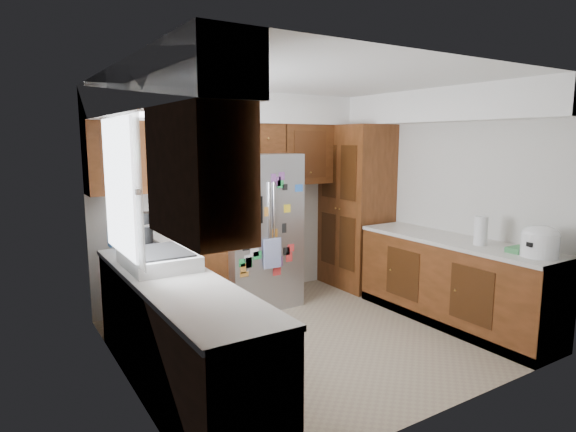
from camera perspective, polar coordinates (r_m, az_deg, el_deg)
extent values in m
plane|color=tan|center=(4.98, 3.00, -14.12)|extent=(3.60, 3.60, 0.00)
cube|color=silver|center=(6.00, -5.75, 2.20)|extent=(3.60, 0.04, 2.50)
cube|color=silver|center=(3.90, -19.01, -1.94)|extent=(0.04, 3.20, 2.50)
cube|color=silver|center=(5.86, 17.64, 1.65)|extent=(0.04, 3.20, 2.50)
cube|color=silver|center=(3.48, 18.58, -3.18)|extent=(3.60, 0.04, 2.50)
cube|color=white|center=(4.62, 3.27, 15.88)|extent=(3.60, 3.20, 0.02)
cube|color=white|center=(5.80, -5.06, 12.61)|extent=(3.60, 0.38, 0.35)
cube|color=white|center=(3.90, -17.05, 14.05)|extent=(0.38, 3.20, 0.35)
cube|color=white|center=(5.68, 16.90, 12.34)|extent=(0.38, 3.20, 0.35)
cube|color=#46250D|center=(5.39, -15.95, 6.73)|extent=(1.33, 0.34, 0.75)
cube|color=#46250D|center=(6.41, 4.05, 7.36)|extent=(1.33, 0.34, 0.75)
cube|color=#46250D|center=(2.79, -10.61, 5.13)|extent=(0.34, 0.85, 0.75)
cube|color=white|center=(3.95, -19.44, 3.31)|extent=(0.02, 0.90, 1.05)
cube|color=white|center=(3.96, -18.91, 3.35)|extent=(0.01, 1.02, 1.15)
cube|color=#1E48B2|center=(5.24, -14.23, 5.10)|extent=(0.16, 0.02, 0.22)
cube|color=beige|center=(5.14, -18.06, 7.10)|extent=(0.16, 0.02, 0.20)
cube|color=#46250D|center=(3.93, -12.96, -13.94)|extent=(0.60, 2.60, 0.88)
cube|color=#46250D|center=(5.57, -11.89, -7.00)|extent=(0.75, 0.60, 0.88)
cube|color=silver|center=(3.78, -13.20, -7.49)|extent=(0.63, 2.60, 0.04)
cube|color=silver|center=(5.46, -12.04, -2.35)|extent=(0.75, 0.60, 0.04)
cube|color=black|center=(4.10, -12.75, -18.97)|extent=(0.60, 2.60, 0.10)
cube|color=silver|center=(3.33, -2.58, -17.74)|extent=(0.01, 0.58, 0.80)
cube|color=#46250D|center=(5.50, 19.01, -7.52)|extent=(0.60, 2.25, 0.88)
cube|color=silver|center=(5.39, 19.26, -2.82)|extent=(0.63, 2.25, 0.04)
cube|color=black|center=(5.62, 18.80, -11.34)|extent=(0.60, 2.25, 0.10)
cube|color=#46250D|center=(6.48, 8.06, 1.09)|extent=(0.60, 0.90, 2.15)
cube|color=#A6A6AB|center=(5.71, -3.92, -1.68)|extent=(0.90, 0.75, 1.80)
cylinder|color=silver|center=(5.33, -2.23, -0.79)|extent=(0.02, 0.02, 0.90)
cylinder|color=silver|center=(5.36, -1.67, -0.73)|extent=(0.02, 0.02, 0.90)
cube|color=black|center=(5.23, -4.10, 0.66)|extent=(0.22, 0.01, 0.30)
cube|color=silver|center=(5.40, -1.85, -4.45)|extent=(0.22, 0.01, 0.34)
cube|color=#8C4C99|center=(5.36, -0.74, 4.74)|extent=(0.07, 0.00, 0.09)
cube|color=red|center=(5.51, -1.32, -6.50)|extent=(0.10, 0.00, 0.11)
cube|color=green|center=(5.31, -4.64, -5.53)|extent=(0.07, 0.00, 0.11)
cube|color=yellow|center=(5.18, -4.54, 2.74)|extent=(0.10, 0.00, 0.12)
cube|color=red|center=(5.18, -4.22, 4.34)|extent=(0.09, 0.00, 0.06)
cube|color=black|center=(5.31, -4.68, -5.53)|extent=(0.07, 0.00, 0.12)
cube|color=orange|center=(5.29, -5.33, -6.20)|extent=(0.07, 0.00, 0.11)
cube|color=orange|center=(5.31, -5.20, -6.91)|extent=(0.10, 0.00, 0.06)
cube|color=yellow|center=(5.16, -4.66, 4.36)|extent=(0.06, 0.00, 0.10)
cube|color=blue|center=(5.19, -4.25, 3.11)|extent=(0.10, 0.00, 0.06)
cube|color=black|center=(5.40, -0.36, 3.44)|extent=(0.06, 0.00, 0.07)
cube|color=orange|center=(5.40, -1.57, -2.06)|extent=(0.07, 0.00, 0.10)
cube|color=green|center=(5.34, -3.66, -4.67)|extent=(0.10, 0.00, 0.09)
cube|color=orange|center=(5.31, -2.57, 0.52)|extent=(0.05, 0.00, 0.10)
cube|color=red|center=(5.56, 0.14, -4.87)|extent=(0.08, 0.00, 0.11)
cube|color=red|center=(5.55, 0.34, -3.81)|extent=(0.09, 0.00, 0.09)
cube|color=black|center=(5.25, -4.99, -3.83)|extent=(0.08, 0.00, 0.05)
cube|color=black|center=(5.53, -0.17, -4.19)|extent=(0.08, 0.00, 0.09)
cube|color=green|center=(5.27, -5.45, -5.56)|extent=(0.08, 0.00, 0.09)
cube|color=white|center=(5.32, -3.98, -4.35)|extent=(0.10, 0.00, 0.09)
cube|color=blue|center=(5.50, 1.31, 3.33)|extent=(0.10, 0.00, 0.08)
cube|color=#8C4C99|center=(5.31, -1.71, 4.48)|extent=(0.06, 0.00, 0.10)
cube|color=#8C4C99|center=(5.51, -0.92, -5.41)|extent=(0.06, 0.00, 0.12)
cube|color=orange|center=(5.24, -4.39, -1.15)|extent=(0.11, 0.00, 0.08)
cube|color=blue|center=(5.26, -4.35, -2.63)|extent=(0.05, 0.00, 0.11)
cube|color=#8C4C99|center=(5.35, -1.14, 4.13)|extent=(0.06, 0.00, 0.11)
cube|color=white|center=(5.29, -4.83, -4.99)|extent=(0.08, 0.00, 0.07)
cube|color=green|center=(5.43, -2.34, -5.39)|extent=(0.07, 0.00, 0.07)
cube|color=green|center=(5.36, -0.89, 3.80)|extent=(0.08, 0.00, 0.09)
cube|color=yellow|center=(5.44, -0.08, 0.90)|extent=(0.09, 0.00, 0.09)
cube|color=black|center=(5.46, -0.44, -1.44)|extent=(0.05, 0.00, 0.11)
cube|color=black|center=(5.26, -4.54, -2.94)|extent=(0.05, 0.00, 0.12)
cube|color=#46250D|center=(5.81, -5.11, 9.15)|extent=(0.96, 0.34, 0.35)
sphere|color=#143FA2|center=(5.68, -8.77, 12.17)|extent=(0.26, 0.26, 0.26)
cylinder|color=black|center=(5.86, -3.09, 11.63)|extent=(0.27, 0.27, 0.15)
ellipsoid|color=#333338|center=(5.86, -3.10, 12.38)|extent=(0.25, 0.25, 0.11)
cube|color=silver|center=(4.12, -15.08, -5.01)|extent=(0.52, 0.70, 0.12)
cube|color=black|center=(4.11, -15.12, -4.13)|extent=(0.44, 0.60, 0.02)
cylinder|color=silver|center=(4.04, -17.88, -3.11)|extent=(0.02, 0.02, 0.30)
cylinder|color=silver|center=(4.03, -17.15, -1.21)|extent=(0.16, 0.02, 0.02)
cube|color=yellow|center=(4.01, -11.47, -5.85)|extent=(0.10, 0.18, 0.04)
cube|color=black|center=(4.64, -16.59, -3.64)|extent=(0.18, 0.14, 0.10)
cylinder|color=black|center=(4.61, -16.70, -1.33)|extent=(0.16, 0.16, 0.28)
cylinder|color=#A6A6AB|center=(4.82, -17.86, -2.65)|extent=(0.14, 0.14, 0.20)
sphere|color=silver|center=(4.96, -16.69, -2.26)|extent=(0.20, 0.20, 0.20)
cube|color=#3F72B2|center=(5.04, -19.74, -2.35)|extent=(0.14, 0.10, 0.18)
cube|color=#BFB28C|center=(5.25, -18.03, -2.05)|extent=(0.10, 0.08, 0.14)
cylinder|color=silver|center=(4.40, -15.90, -4.23)|extent=(0.08, 0.08, 0.11)
cylinder|color=white|center=(4.87, 27.68, -3.05)|extent=(0.32, 0.32, 0.21)
ellipsoid|color=white|center=(4.85, 27.77, -1.82)|extent=(0.31, 0.31, 0.14)
cube|color=black|center=(4.74, 26.79, -3.03)|extent=(0.04, 0.06, 0.04)
cylinder|color=white|center=(5.15, 21.88, -1.63)|extent=(0.13, 0.13, 0.29)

